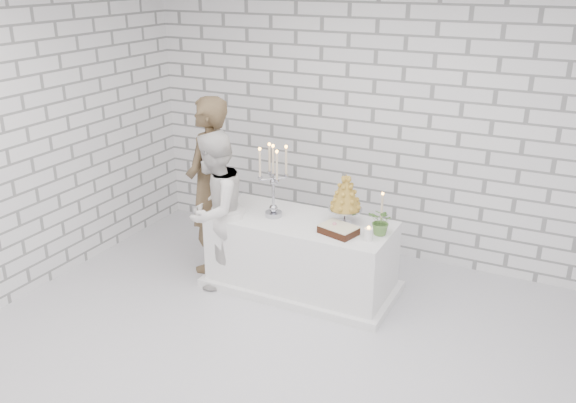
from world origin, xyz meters
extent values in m
cube|color=silver|center=(0.00, 0.00, 0.00)|extent=(6.00, 5.00, 0.01)
cube|color=white|center=(0.00, 2.50, 1.50)|extent=(6.00, 0.01, 3.00)
cube|color=white|center=(-3.00, 0.00, 1.50)|extent=(0.01, 5.00, 3.00)
cube|color=white|center=(-0.59, 1.30, 0.38)|extent=(1.80, 0.80, 0.75)
imported|color=brown|center=(-1.66, 1.31, 0.94)|extent=(0.55, 0.75, 1.88)
imported|color=white|center=(-1.41, 1.01, 0.81)|extent=(0.68, 0.83, 1.61)
cube|color=black|center=(-0.14, 1.16, 0.79)|extent=(0.38, 0.32, 0.08)
cylinder|color=white|center=(0.16, 1.14, 0.81)|extent=(0.09, 0.09, 0.12)
cylinder|color=beige|center=(0.16, 1.52, 0.91)|extent=(0.08, 0.08, 0.32)
imported|color=#51843F|center=(0.22, 1.32, 0.88)|extent=(0.28, 0.26, 0.26)
camera|label=1|loc=(1.76, -3.69, 3.08)|focal=38.00mm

